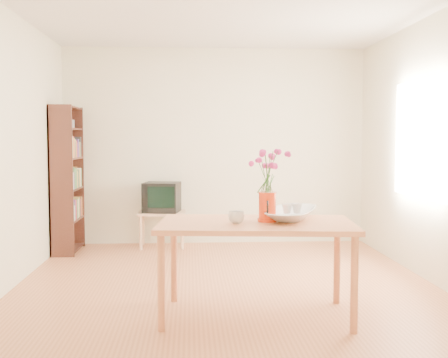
{
  "coord_description": "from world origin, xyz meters",
  "views": [
    {
      "loc": [
        -0.34,
        -5.25,
        1.4
      ],
      "look_at": [
        0.0,
        0.3,
        1.0
      ],
      "focal_mm": 45.0,
      "sensor_mm": 36.0,
      "label": 1
    }
  ],
  "objects": [
    {
      "name": "tv_stand",
      "position": [
        -0.7,
        1.97,
        0.39
      ],
      "size": [
        0.6,
        0.45,
        0.46
      ],
      "color": "#DDA67C",
      "rests_on": "ground"
    },
    {
      "name": "flowers",
      "position": [
        0.27,
        -0.91,
        1.16
      ],
      "size": [
        0.27,
        0.27,
        0.38
      ],
      "primitive_type": null,
      "color": "#EC3797",
      "rests_on": "pitcher"
    },
    {
      "name": "mug",
      "position": [
        0.02,
        -1.0,
        0.8
      ],
      "size": [
        0.12,
        0.12,
        0.1
      ],
      "primitive_type": "imported",
      "rotation": [
        0.0,
        0.0,
        3.14
      ],
      "color": "white",
      "rests_on": "table"
    },
    {
      "name": "room",
      "position": [
        0.03,
        0.0,
        1.3
      ],
      "size": [
        4.5,
        4.5,
        4.5
      ],
      "color": "#AF653E",
      "rests_on": "ground"
    },
    {
      "name": "pitcher",
      "position": [
        0.27,
        -0.91,
        0.86
      ],
      "size": [
        0.15,
        0.23,
        0.24
      ],
      "rotation": [
        0.0,
        0.0,
        -0.12
      ],
      "color": "red",
      "rests_on": "table"
    },
    {
      "name": "bookshelf",
      "position": [
        -1.85,
        1.75,
        0.84
      ],
      "size": [
        0.28,
        0.7,
        1.8
      ],
      "color": "#331711",
      "rests_on": "ground"
    },
    {
      "name": "television",
      "position": [
        -0.7,
        1.98,
        0.65
      ],
      "size": [
        0.5,
        0.47,
        0.38
      ],
      "rotation": [
        0.0,
        0.0,
        -0.16
      ],
      "color": "black",
      "rests_on": "tv_stand"
    },
    {
      "name": "table",
      "position": [
        0.18,
        -0.93,
        0.68
      ],
      "size": [
        1.59,
        1.0,
        0.75
      ],
      "rotation": [
        0.0,
        0.0,
        -0.1
      ],
      "color": "#C66E44",
      "rests_on": "ground"
    },
    {
      "name": "teacup_a",
      "position": [
        0.44,
        -0.78,
        0.95
      ],
      "size": [
        0.1,
        0.1,
        0.07
      ],
      "primitive_type": "imported",
      "rotation": [
        0.0,
        0.0,
        0.92
      ],
      "color": "white",
      "rests_on": "bowl"
    },
    {
      "name": "teacup_b",
      "position": [
        0.53,
        -0.76,
        0.95
      ],
      "size": [
        0.08,
        0.08,
        0.07
      ],
      "primitive_type": "imported",
      "rotation": [
        0.0,
        0.0,
        1.63
      ],
      "color": "white",
      "rests_on": "bowl"
    },
    {
      "name": "bowl",
      "position": [
        0.48,
        -0.78,
        1.0
      ],
      "size": [
        0.68,
        0.68,
        0.49
      ],
      "primitive_type": "imported",
      "rotation": [
        0.0,
        0.0,
        -0.38
      ],
      "color": "white",
      "rests_on": "table"
    }
  ]
}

